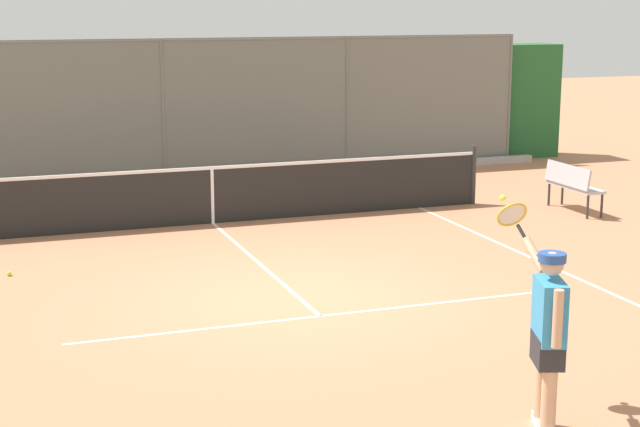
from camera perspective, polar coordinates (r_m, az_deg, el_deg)
ground_plane at (r=12.53m, az=-1.30°, el=-4.77°), size 60.00×60.00×0.00m
court_line_markings at (r=11.54m, az=0.43°, el=-6.25°), size 7.64×9.70×0.01m
fence_backdrop at (r=21.06m, az=-9.28°, el=5.60°), size 18.91×1.37×2.90m
tennis_net at (r=16.60m, az=-6.19°, el=1.11°), size 9.82×0.09×1.07m
tennis_player at (r=8.67m, az=12.89°, el=-6.43°), size 0.43×1.36×1.89m
tennis_ball_mid_court at (r=14.08m, az=-17.36°, el=-3.30°), size 0.07×0.07×0.07m
courtside_bench at (r=17.97m, az=14.23°, el=1.70°), size 0.40×1.30×0.84m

